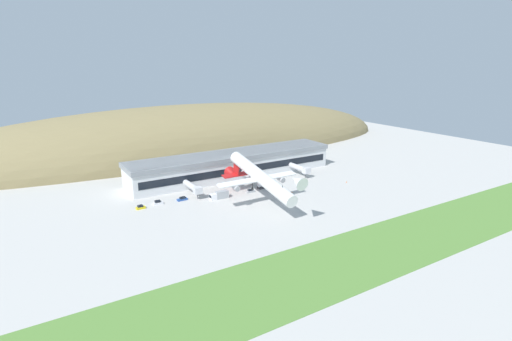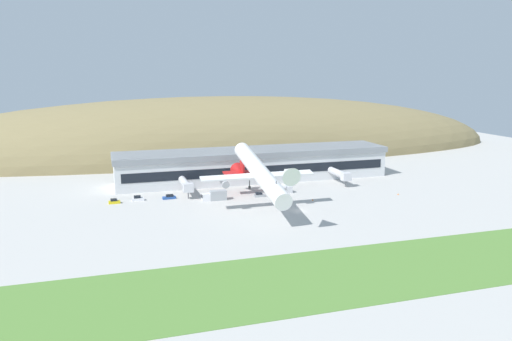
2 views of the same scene
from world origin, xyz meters
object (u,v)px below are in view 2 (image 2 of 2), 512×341
Objects in this scene: cargo_airplane at (259,173)px; service_car_3 at (169,197)px; jetway_2 at (340,174)px; traffic_cone_0 at (313,200)px; service_car_1 at (114,201)px; fuel_truck at (281,189)px; traffic_cone_1 at (398,194)px; jetway_0 at (186,184)px; terminal_building at (254,162)px; jetway_1 at (266,178)px; service_car_2 at (259,195)px; service_car_0 at (138,199)px; box_truck at (215,196)px.

service_car_3 is at bearing 139.37° from cargo_airplane.
traffic_cone_0 is at bearing -135.40° from jetway_2.
service_car_1 is 56.67m from fuel_truck.
service_car_1 is at bearing 169.70° from traffic_cone_1.
traffic_cone_0 is (39.15, -19.06, -3.71)m from jetway_0.
service_car_3 is (-35.97, -20.75, -6.27)m from terminal_building.
service_car_3 is (-35.82, -4.74, -3.38)m from jetway_1.
service_car_1 reaches higher than traffic_cone_1.
cargo_airplane is at bearing -176.09° from traffic_cone_1.
service_car_2 is 30.42m from service_car_3.
cargo_airplane is 23.83m from traffic_cone_0.
service_car_0 reaches higher than service_car_3.
service_car_3 is at bearing 156.07° from box_truck.
traffic_cone_1 is (70.65, -20.72, -3.71)m from jetway_0.
jetway_0 reaches higher than traffic_cone_1.
service_car_2 is 0.50× the size of fuel_truck.
jetway_0 reaches higher than fuel_truck.
jetway_1 is 9.40m from fuel_truck.
traffic_cone_0 and traffic_cone_1 have the same top height.
jetway_2 is 47.33m from cargo_airplane.
cargo_airplane is 13.67× the size of service_car_0.
service_car_1 is 6.38× the size of traffic_cone_0.
service_car_1 is (-42.82, 20.73, -10.95)m from cargo_airplane.
service_car_3 is at bearing -172.47° from jetway_1.
service_car_2 is 0.85× the size of service_car_3.
terminal_building reaches higher than jetway_1.
service_car_1 is at bearing -174.23° from jetway_1.
cargo_airplane is at bearing -148.47° from jetway_2.
service_car_1 is 0.45× the size of box_truck.
jetway_1 is at bearing -90.56° from terminal_building.
box_truck is (8.16, -9.18, -2.46)m from jetway_0.
jetway_1 is 19.78× the size of traffic_cone_0.
terminal_building is at bearing 75.36° from cargo_airplane.
service_car_1 is 6.38× the size of traffic_cone_1.
traffic_cone_0 is at bearing 14.34° from cargo_airplane.
service_car_2 is at bearing -11.67° from service_car_3.
terminal_building is at bearing 23.43° from service_car_0.
service_car_1 is (-82.64, -3.69, -3.33)m from jetway_2.
box_truck reaches higher than service_car_3.
box_truck is (-24.43, -2.48, -0.01)m from fuel_truck.
service_car_0 is 0.90× the size of service_car_3.
cargo_airplane reaches higher than box_truck.
jetway_1 is at bearing 114.29° from traffic_cone_0.
jetway_1 reaches higher than service_car_3.
service_car_1 is at bearing 170.02° from box_truck.
jetway_2 is 0.27× the size of cargo_airplane.
jetway_0 is at bearing 24.85° from service_car_3.
cargo_airplane is 6.57× the size of box_truck.
service_car_0 is 0.53× the size of fuel_truck.
jetway_2 is (28.96, -1.73, 0.00)m from jetway_1.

